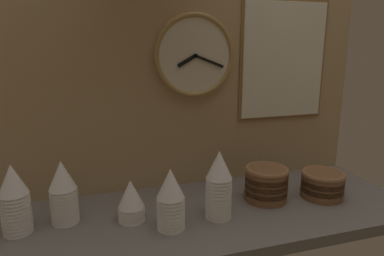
% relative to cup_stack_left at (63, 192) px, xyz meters
% --- Properties ---
extents(ground_plane, '(1.60, 0.56, 0.04)m').
position_rel_cup_stack_left_xyz_m(ground_plane, '(0.45, -0.05, -0.13)').
color(ground_plane, slate).
extents(wall_tiled_back, '(1.60, 0.03, 1.05)m').
position_rel_cup_stack_left_xyz_m(wall_tiled_back, '(0.45, 0.21, 0.42)').
color(wall_tiled_back, tan).
rests_on(wall_tiled_back, ground_plane).
extents(cup_stack_left, '(0.09, 0.09, 0.21)m').
position_rel_cup_stack_left_xyz_m(cup_stack_left, '(0.00, 0.00, 0.00)').
color(cup_stack_left, white).
rests_on(cup_stack_left, ground_plane).
extents(cup_stack_center_right, '(0.09, 0.09, 0.24)m').
position_rel_cup_stack_left_xyz_m(cup_stack_center_right, '(0.50, -0.12, 0.01)').
color(cup_stack_center_right, white).
rests_on(cup_stack_center_right, ground_plane).
extents(cup_stack_far_left, '(0.09, 0.09, 0.23)m').
position_rel_cup_stack_left_xyz_m(cup_stack_far_left, '(-0.14, -0.03, 0.01)').
color(cup_stack_far_left, white).
rests_on(cup_stack_far_left, ground_plane).
extents(cup_stack_center, '(0.09, 0.09, 0.20)m').
position_rel_cup_stack_left_xyz_m(cup_stack_center, '(0.33, -0.14, -0.01)').
color(cup_stack_center, white).
rests_on(cup_stack_center, ground_plane).
extents(cup_stack_center_left, '(0.09, 0.09, 0.14)m').
position_rel_cup_stack_left_xyz_m(cup_stack_center_left, '(0.21, -0.05, -0.04)').
color(cup_stack_center_left, white).
rests_on(cup_stack_center_left, ground_plane).
extents(bowl_stack_far_right, '(0.17, 0.17, 0.10)m').
position_rel_cup_stack_left_xyz_m(bowl_stack_far_right, '(0.95, -0.09, -0.05)').
color(bowl_stack_far_right, brown).
rests_on(bowl_stack_far_right, ground_plane).
extents(bowl_stack_right, '(0.17, 0.17, 0.13)m').
position_rel_cup_stack_left_xyz_m(bowl_stack_right, '(0.73, -0.05, -0.04)').
color(bowl_stack_right, brown).
rests_on(bowl_stack_right, ground_plane).
extents(wall_clock, '(0.33, 0.03, 0.33)m').
position_rel_cup_stack_left_xyz_m(wall_clock, '(0.51, 0.18, 0.43)').
color(wall_clock, beige).
extents(menu_board, '(0.41, 0.01, 0.51)m').
position_rel_cup_stack_left_xyz_m(menu_board, '(0.92, 0.19, 0.41)').
color(menu_board, olive).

